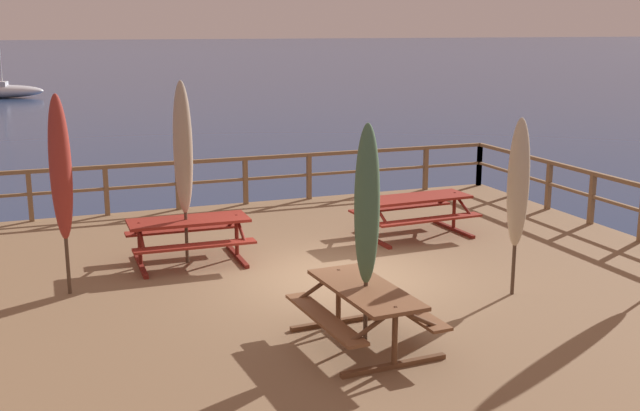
{
  "coord_description": "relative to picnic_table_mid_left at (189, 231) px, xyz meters",
  "views": [
    {
      "loc": [
        -4.53,
        -11.17,
        4.82
      ],
      "look_at": [
        0.0,
        0.88,
        1.86
      ],
      "focal_mm": 43.8,
      "sensor_mm": 36.0,
      "label": 1
    }
  ],
  "objects": [
    {
      "name": "picnic_table_mid_left",
      "position": [
        0.0,
        0.0,
        0.0
      ],
      "size": [
        2.05,
        1.43,
        0.78
      ],
      "color": "maroon",
      "rests_on": "wooden_deck"
    },
    {
      "name": "ground_plane",
      "position": [
        2.1,
        -1.66,
        -1.42
      ],
      "size": [
        600.0,
        600.0,
        0.0
      ],
      "primitive_type": "plane",
      "color": "navy"
    },
    {
      "name": "patio_umbrella_short_back",
      "position": [
        1.41,
        -4.26,
        1.24
      ],
      "size": [
        0.32,
        0.32,
        2.83
      ],
      "color": "#4C3828",
      "rests_on": "wooden_deck"
    },
    {
      "name": "patio_umbrella_tall_back_right",
      "position": [
        -0.05,
        -0.01,
        1.41
      ],
      "size": [
        0.32,
        0.32,
        3.11
      ],
      "color": "#4C3828",
      "rests_on": "wooden_deck"
    },
    {
      "name": "picnic_table_mid_centre",
      "position": [
        4.44,
        0.24,
        0.0
      ],
      "size": [
        2.25,
        1.52,
        0.78
      ],
      "color": "maroon",
      "rests_on": "wooden_deck"
    },
    {
      "name": "picnic_table_mid_right",
      "position": [
        1.37,
        -4.32,
        -0.0
      ],
      "size": [
        1.51,
        1.99,
        0.78
      ],
      "color": "brown",
      "rests_on": "wooden_deck"
    },
    {
      "name": "railing_waterside_far",
      "position": [
        2.1,
        4.04,
        0.17
      ],
      "size": [
        12.39,
        0.1,
        1.09
      ],
      "color": "brown",
      "rests_on": "wooden_deck"
    },
    {
      "name": "wooden_deck",
      "position": [
        2.1,
        -1.66,
        -0.99
      ],
      "size": [
        12.59,
        11.69,
        0.86
      ],
      "primitive_type": "cube",
      "color": "#846647",
      "rests_on": "ground"
    },
    {
      "name": "patio_umbrella_short_front",
      "position": [
        -2.03,
        -0.95,
        1.36
      ],
      "size": [
        0.32,
        0.32,
        3.03
      ],
      "color": "#4C3828",
      "rests_on": "wooden_deck"
    },
    {
      "name": "patio_umbrella_short_mid",
      "position": [
        4.25,
        -3.35,
        1.14
      ],
      "size": [
        0.32,
        0.32,
        2.68
      ],
      "color": "#4C3828",
      "rests_on": "wooden_deck"
    }
  ]
}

